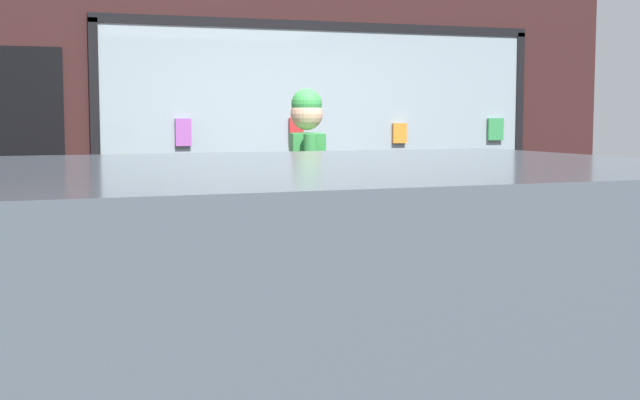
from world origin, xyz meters
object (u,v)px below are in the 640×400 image
(display_table_left, at_px, (123,226))
(person_browsing, at_px, (307,191))
(display_table_right, at_px, (496,209))
(small_dog, at_px, (265,305))

(display_table_left, xyz_separation_m, person_browsing, (1.19, -0.57, 0.26))
(display_table_right, xyz_separation_m, person_browsing, (-1.85, -0.57, 0.24))
(small_dog, bearing_deg, display_table_left, 33.68)
(display_table_left, bearing_deg, person_browsing, -25.75)
(display_table_right, height_order, small_dog, display_table_right)
(display_table_right, height_order, person_browsing, person_browsing)
(display_table_left, relative_size, display_table_right, 1.00)
(display_table_right, distance_m, small_dog, 2.42)
(display_table_right, xyz_separation_m, small_dog, (-2.23, -0.82, -0.48))
(display_table_left, distance_m, small_dog, 1.24)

